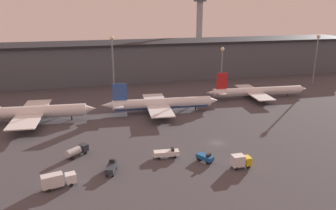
{
  "coord_description": "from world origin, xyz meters",
  "views": [
    {
      "loc": [
        -37.2,
        -86.13,
        40.75
      ],
      "look_at": [
        -9.67,
        23.13,
        6.0
      ],
      "focal_mm": 35.0,
      "sensor_mm": 36.0,
      "label": 1
    }
  ],
  "objects_px": {
    "airplane_2": "(257,91)",
    "control_tower": "(200,23)",
    "airplane_0": "(34,112)",
    "service_vehicle_4": "(57,180)",
    "service_vehicle_1": "(77,151)",
    "service_vehicle_0": "(111,167)",
    "airplane_1": "(161,104)",
    "service_vehicle_5": "(240,161)",
    "service_vehicle_3": "(205,157)",
    "service_vehicle_2": "(167,153)"
  },
  "relations": [
    {
      "from": "airplane_1",
      "to": "service_vehicle_0",
      "type": "bearing_deg",
      "value": -113.36
    },
    {
      "from": "service_vehicle_0",
      "to": "service_vehicle_4",
      "type": "xyz_separation_m",
      "value": [
        -12.64,
        -4.38,
        0.64
      ]
    },
    {
      "from": "service_vehicle_0",
      "to": "control_tower",
      "type": "distance_m",
      "value": 167.55
    },
    {
      "from": "airplane_1",
      "to": "airplane_0",
      "type": "bearing_deg",
      "value": -175.83
    },
    {
      "from": "service_vehicle_2",
      "to": "service_vehicle_4",
      "type": "bearing_deg",
      "value": -157.19
    },
    {
      "from": "airplane_1",
      "to": "airplane_2",
      "type": "distance_m",
      "value": 47.7
    },
    {
      "from": "airplane_1",
      "to": "service_vehicle_1",
      "type": "xyz_separation_m",
      "value": [
        -31.58,
        -32.33,
        -1.84
      ]
    },
    {
      "from": "service_vehicle_0",
      "to": "service_vehicle_5",
      "type": "bearing_deg",
      "value": -83.34
    },
    {
      "from": "service_vehicle_1",
      "to": "service_vehicle_3",
      "type": "xyz_separation_m",
      "value": [
        33.63,
        -11.92,
        -0.41
      ]
    },
    {
      "from": "airplane_0",
      "to": "service_vehicle_3",
      "type": "distance_m",
      "value": 65.79
    },
    {
      "from": "airplane_2",
      "to": "control_tower",
      "type": "xyz_separation_m",
      "value": [
        4.94,
        94.05,
        25.35
      ]
    },
    {
      "from": "service_vehicle_1",
      "to": "service_vehicle_2",
      "type": "height_order",
      "value": "service_vehicle_2"
    },
    {
      "from": "service_vehicle_2",
      "to": "service_vehicle_3",
      "type": "relative_size",
      "value": 1.39
    },
    {
      "from": "service_vehicle_0",
      "to": "service_vehicle_1",
      "type": "bearing_deg",
      "value": 52.81
    },
    {
      "from": "airplane_2",
      "to": "service_vehicle_1",
      "type": "bearing_deg",
      "value": -147.76
    },
    {
      "from": "airplane_2",
      "to": "control_tower",
      "type": "bearing_deg",
      "value": 91.19
    },
    {
      "from": "service_vehicle_2",
      "to": "service_vehicle_5",
      "type": "bearing_deg",
      "value": -26.2
    },
    {
      "from": "airplane_0",
      "to": "service_vehicle_4",
      "type": "xyz_separation_m",
      "value": [
        10.9,
        -48.47,
        -1.74
      ]
    },
    {
      "from": "airplane_0",
      "to": "service_vehicle_0",
      "type": "bearing_deg",
      "value": -57.7
    },
    {
      "from": "service_vehicle_3",
      "to": "service_vehicle_5",
      "type": "relative_size",
      "value": 1.02
    },
    {
      "from": "service_vehicle_2",
      "to": "control_tower",
      "type": "height_order",
      "value": "control_tower"
    },
    {
      "from": "service_vehicle_4",
      "to": "control_tower",
      "type": "xyz_separation_m",
      "value": [
        87.34,
        151.9,
        26.4
      ]
    },
    {
      "from": "airplane_1",
      "to": "service_vehicle_5",
      "type": "distance_m",
      "value": 50.78
    },
    {
      "from": "service_vehicle_3",
      "to": "control_tower",
      "type": "distance_m",
      "value": 158.17
    },
    {
      "from": "service_vehicle_0",
      "to": "airplane_1",
      "type": "bearing_deg",
      "value": -10.9
    },
    {
      "from": "service_vehicle_1",
      "to": "control_tower",
      "type": "xyz_separation_m",
      "value": [
        83.28,
        135.78,
        26.77
      ]
    },
    {
      "from": "airplane_0",
      "to": "service_vehicle_3",
      "type": "relative_size",
      "value": 8.5
    },
    {
      "from": "airplane_0",
      "to": "service_vehicle_2",
      "type": "bearing_deg",
      "value": -41.07
    },
    {
      "from": "airplane_0",
      "to": "service_vehicle_1",
      "type": "height_order",
      "value": "airplane_0"
    },
    {
      "from": "service_vehicle_1",
      "to": "service_vehicle_5",
      "type": "relative_size",
      "value": 1.29
    },
    {
      "from": "airplane_1",
      "to": "service_vehicle_4",
      "type": "height_order",
      "value": "airplane_1"
    },
    {
      "from": "airplane_0",
      "to": "service_vehicle_5",
      "type": "bearing_deg",
      "value": -37.37
    },
    {
      "from": "service_vehicle_4",
      "to": "service_vehicle_5",
      "type": "relative_size",
      "value": 1.59
    },
    {
      "from": "service_vehicle_4",
      "to": "service_vehicle_5",
      "type": "xyz_separation_m",
      "value": [
        45.31,
        -1.38,
        -0.04
      ]
    },
    {
      "from": "service_vehicle_0",
      "to": "service_vehicle_4",
      "type": "height_order",
      "value": "service_vehicle_4"
    },
    {
      "from": "service_vehicle_1",
      "to": "service_vehicle_2",
      "type": "relative_size",
      "value": 0.91
    },
    {
      "from": "airplane_0",
      "to": "airplane_2",
      "type": "bearing_deg",
      "value": 9.94
    },
    {
      "from": "service_vehicle_5",
      "to": "airplane_0",
      "type": "bearing_deg",
      "value": 138.1
    },
    {
      "from": "service_vehicle_0",
      "to": "service_vehicle_4",
      "type": "bearing_deg",
      "value": 125.75
    },
    {
      "from": "airplane_1",
      "to": "control_tower",
      "type": "distance_m",
      "value": 118.31
    },
    {
      "from": "service_vehicle_0",
      "to": "airplane_2",
      "type": "bearing_deg",
      "value": -35.88
    },
    {
      "from": "airplane_2",
      "to": "service_vehicle_2",
      "type": "relative_size",
      "value": 6.79
    },
    {
      "from": "service_vehicle_1",
      "to": "service_vehicle_4",
      "type": "distance_m",
      "value": 16.62
    },
    {
      "from": "service_vehicle_0",
      "to": "control_tower",
      "type": "height_order",
      "value": "control_tower"
    },
    {
      "from": "service_vehicle_1",
      "to": "service_vehicle_4",
      "type": "bearing_deg",
      "value": -144.67
    },
    {
      "from": "airplane_0",
      "to": "service_vehicle_1",
      "type": "relative_size",
      "value": 6.69
    },
    {
      "from": "service_vehicle_3",
      "to": "service_vehicle_5",
      "type": "bearing_deg",
      "value": 21.16
    },
    {
      "from": "airplane_1",
      "to": "service_vehicle_3",
      "type": "relative_size",
      "value": 9.13
    },
    {
      "from": "airplane_1",
      "to": "service_vehicle_5",
      "type": "height_order",
      "value": "airplane_1"
    },
    {
      "from": "service_vehicle_5",
      "to": "control_tower",
      "type": "distance_m",
      "value": 161.12
    }
  ]
}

